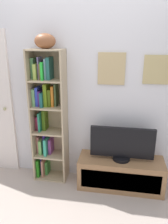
{
  "coord_description": "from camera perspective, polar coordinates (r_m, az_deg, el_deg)",
  "views": [
    {
      "loc": [
        0.48,
        -1.6,
        1.86
      ],
      "look_at": [
        0.06,
        0.85,
        1.03
      ],
      "focal_mm": 35.27,
      "sensor_mm": 36.0,
      "label": 1
    }
  ],
  "objects": [
    {
      "name": "back_wall",
      "position": [
        2.84,
        -0.26,
        5.96
      ],
      "size": [
        4.8,
        0.08,
        2.49
      ],
      "color": "silver",
      "rests_on": "ground"
    },
    {
      "name": "tv_stand",
      "position": [
        3.01,
        9.4,
        -15.34
      ],
      "size": [
        1.08,
        0.38,
        0.4
      ],
      "color": "#926743",
      "rests_on": "ground"
    },
    {
      "name": "television",
      "position": [
        2.8,
        9.84,
        -8.22
      ],
      "size": [
        0.79,
        0.22,
        0.44
      ],
      "color": "black",
      "rests_on": "tv_stand"
    },
    {
      "name": "bookshelf",
      "position": [
        2.92,
        -9.59,
        -0.97
      ],
      "size": [
        0.44,
        0.27,
        1.75
      ],
      "color": "tan",
      "rests_on": "ground"
    },
    {
      "name": "football",
      "position": [
        2.72,
        -10.08,
        17.65
      ],
      "size": [
        0.28,
        0.21,
        0.17
      ],
      "primitive_type": "ellipsoid",
      "rotation": [
        0.0,
        0.0,
        -0.13
      ],
      "color": "brown",
      "rests_on": "bookshelf"
    }
  ]
}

